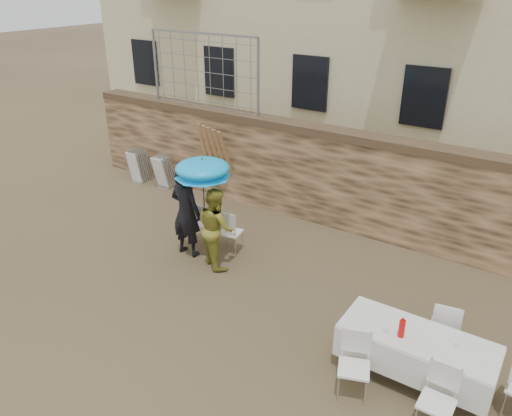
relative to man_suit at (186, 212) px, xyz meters
The scene contains 16 objects.
ground 2.57m from the man_suit, 59.87° to the right, with size 80.00×80.00×0.00m, color brown.
stone_wall 3.17m from the man_suit, 67.77° to the left, with size 13.00×0.50×2.20m, color brown.
chain_link_fence 4.06m from the man_suit, 121.54° to the left, with size 3.20×0.06×1.80m, color gray, non-canonical shape.
man_suit is the anchor object (origin of this frame).
woman_dress 0.76m from the man_suit, ahead, with size 0.79×0.62×1.63m, color gold.
umbrella 1.01m from the man_suit, 14.04° to the left, with size 1.10×1.10×1.98m.
couple_chair_left 0.72m from the man_suit, 90.00° to the left, with size 0.48×0.48×0.96m, color white, non-canonical shape.
couple_chair_right 1.01m from the man_suit, 38.16° to the left, with size 0.48×0.48×0.96m, color white, non-canonical shape.
banquet_table 5.10m from the man_suit, 10.81° to the right, with size 2.10×0.85×0.78m.
soda_bottle 4.93m from the man_suit, 12.96° to the right, with size 0.09×0.09×0.26m, color red.
table_chair_front_left 4.75m from the man_suit, 21.17° to the right, with size 0.48×0.48×0.96m, color white, non-canonical shape.
table_chair_front_right 5.78m from the man_suit, 17.22° to the right, with size 0.48×0.48×0.96m, color white, non-canonical shape.
table_chair_back 5.23m from the man_suit, ahead, with size 0.48×0.48×0.96m, color white, non-canonical shape.
chair_stack_left 4.55m from the man_suit, 146.13° to the left, with size 0.46×0.55×0.92m, color white, non-canonical shape.
chair_stack_right 3.84m from the man_suit, 138.57° to the left, with size 0.46×0.47×0.92m, color white, non-canonical shape.
wood_planks 2.88m from the man_suit, 115.90° to the left, with size 0.70×0.20×2.00m, color #A37749, non-canonical shape.
Camera 1 is at (4.95, -4.67, 5.28)m, focal length 35.00 mm.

